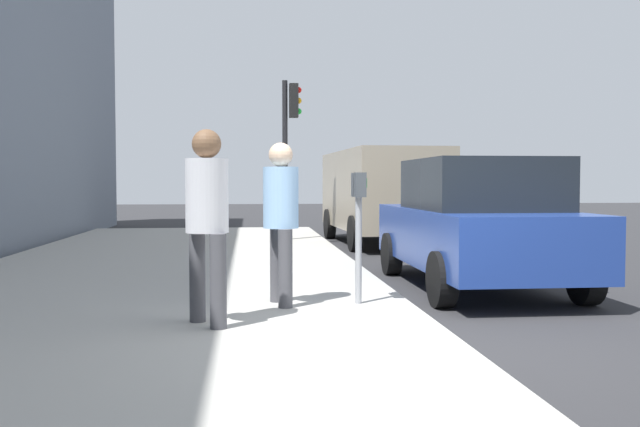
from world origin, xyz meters
The scene contains 8 objects.
ground_plane centered at (0.00, 0.00, 0.00)m, with size 80.00×80.00×0.00m, color #2B2B2D.
sidewalk_slab centered at (0.00, 3.00, 0.07)m, with size 28.00×6.00×0.15m, color #A8A59E.
parking_meter centered at (1.33, 0.58, 1.17)m, with size 0.36×0.12×1.41m.
pedestrian_at_meter centered at (1.35, 1.42, 1.16)m, with size 0.52×0.38×1.73m.
pedestrian_bystander centered at (0.36, 2.13, 1.21)m, with size 0.48×0.39×1.79m.
parked_sedan_near centered at (3.16, -1.35, 0.89)m, with size 4.40×1.98×1.77m.
parked_van_far centered at (10.01, -1.35, 1.26)m, with size 5.28×2.28×2.18m.
traffic_signal centered at (9.69, 0.82, 2.58)m, with size 0.24×0.44×3.60m.
Camera 1 is at (-5.97, 1.76, 1.46)m, focal length 38.74 mm.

